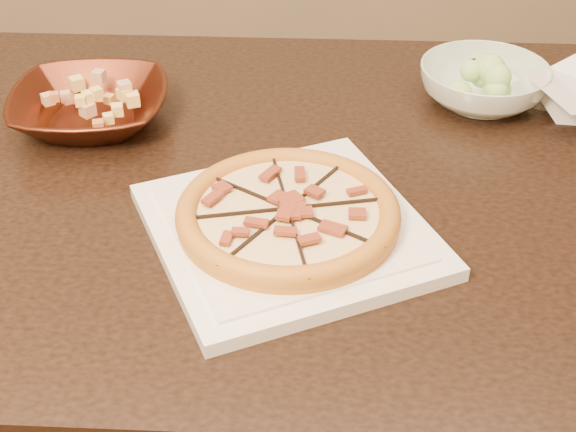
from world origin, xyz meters
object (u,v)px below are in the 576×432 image
pizza (288,213)px  bronze_bowl (91,108)px  salad_bowl (483,85)px  dining_table (218,233)px  plate (288,229)px

pizza → bronze_bowl: bearing=135.4°
pizza → salad_bowl: (0.30, 0.33, -0.00)m
pizza → salad_bowl: size_ratio=1.36×
dining_table → pizza: 0.22m
dining_table → pizza: size_ratio=5.36×
plate → salad_bowl: salad_bowl is taller
plate → pizza: size_ratio=1.50×
plate → salad_bowl: bearing=47.4°
dining_table → salad_bowl: (0.40, 0.18, 0.14)m
dining_table → salad_bowl: salad_bowl is taller
salad_bowl → bronze_bowl: bearing=-174.7°
plate → pizza: bearing=147.5°
bronze_bowl → dining_table: bearing=-34.6°
pizza → bronze_bowl: size_ratio=1.17×
dining_table → plate: 0.21m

